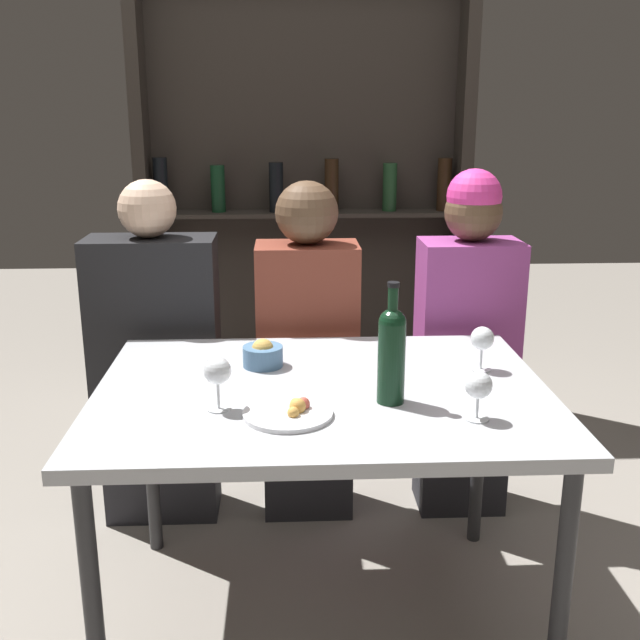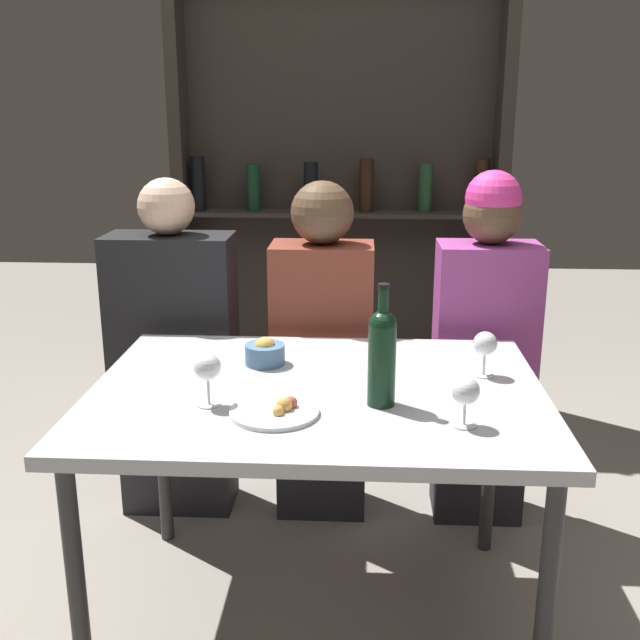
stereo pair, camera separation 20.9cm
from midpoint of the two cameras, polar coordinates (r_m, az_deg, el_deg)
ground_plane at (r=2.37m, az=2.52°, el=-21.72°), size 10.00×10.00×0.00m
dining_table at (r=2.04m, az=2.75°, el=-6.82°), size 1.21×0.90×0.72m
wine_rack_wall at (r=3.67m, az=3.16°, el=11.82°), size 1.58×0.21×2.33m
wine_bottle at (r=1.87m, az=7.96°, el=-2.53°), size 0.07×0.07×0.31m
wine_glass_0 at (r=1.80m, az=14.34°, el=-5.44°), size 0.07×0.07×0.12m
wine_glass_1 at (r=2.14m, az=15.23°, el=-1.90°), size 0.07×0.07×0.13m
wine_glass_2 at (r=1.87m, az=-5.41°, el=-3.78°), size 0.07×0.07×0.14m
food_plate_0 at (r=1.84m, az=-0.07°, el=-6.99°), size 0.22×0.22×0.04m
snack_bowl at (r=2.18m, az=-1.48°, el=-2.55°), size 0.12×0.12×0.08m
seated_person_left at (r=2.72m, az=-8.85°, el=-3.10°), size 0.44×0.22×1.22m
seated_person_center at (r=2.66m, az=2.42°, el=-3.09°), size 0.35×0.22×1.21m
seated_person_right at (r=2.70m, az=14.54°, el=-2.56°), size 0.34×0.22×1.25m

